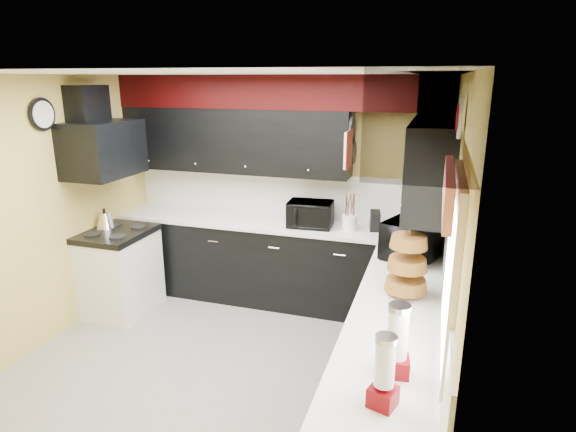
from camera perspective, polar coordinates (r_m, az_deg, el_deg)
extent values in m
plane|color=gray|center=(4.44, -8.23, -17.88)|extent=(3.60, 3.60, 0.00)
cube|color=#E0C666|center=(5.49, -0.65, 3.27)|extent=(3.60, 0.06, 2.50)
cube|color=#E0C666|center=(3.51, 18.54, -5.11)|extent=(0.06, 3.60, 2.50)
cube|color=#E0C666|center=(4.94, -28.04, -0.14)|extent=(0.06, 3.60, 2.50)
cube|color=white|center=(3.69, -9.83, 16.34)|extent=(3.60, 3.60, 0.06)
cube|color=black|center=(5.46, -1.61, -5.62)|extent=(3.60, 0.60, 0.90)
cube|color=black|center=(3.61, 12.38, -18.32)|extent=(0.60, 3.00, 0.90)
cube|color=white|center=(5.30, -1.65, -0.90)|extent=(3.62, 0.64, 0.04)
cube|color=white|center=(3.37, 12.86, -11.70)|extent=(0.64, 3.02, 0.04)
cube|color=white|center=(5.50, -0.68, 2.64)|extent=(3.60, 0.02, 0.50)
cube|color=white|center=(3.53, 18.29, -6.01)|extent=(0.02, 3.60, 0.50)
cube|color=black|center=(5.42, -6.35, 8.90)|extent=(2.60, 0.35, 0.70)
cube|color=black|center=(4.24, 16.76, 6.34)|extent=(0.35, 1.80, 0.70)
cube|color=black|center=(5.19, -1.33, 14.49)|extent=(3.60, 0.36, 0.35)
cube|color=black|center=(3.11, 16.96, 12.76)|extent=(0.36, 3.24, 0.35)
cube|color=white|center=(5.53, -19.23, -6.51)|extent=(0.60, 0.75, 0.86)
cube|color=black|center=(5.37, -19.68, -1.97)|extent=(0.62, 0.77, 0.06)
cube|color=black|center=(5.21, -21.05, 7.43)|extent=(0.50, 0.78, 0.55)
cube|color=black|center=(5.26, -22.65, 11.95)|extent=(0.24, 0.40, 0.40)
cube|color=red|center=(2.45, 18.46, 3.00)|extent=(0.04, 0.88, 0.20)
cube|color=white|center=(4.71, 7.11, 7.81)|extent=(0.03, 0.26, 0.35)
imported|color=black|center=(5.11, 2.64, 0.23)|extent=(0.49, 0.41, 0.27)
imported|color=black|center=(4.39, 14.87, -2.53)|extent=(0.61, 0.72, 0.34)
cylinder|color=white|center=(5.02, 7.30, -0.80)|extent=(0.18, 0.18, 0.17)
cube|color=black|center=(5.02, 10.25, -0.62)|extent=(0.12, 0.15, 0.21)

